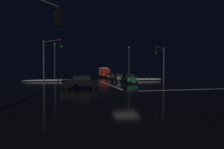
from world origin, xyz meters
The scene contains 17 objects.
ground centered at (0.00, 0.00, -0.05)m, with size 120.00×120.00×0.10m, color black.
stop_line_north centered at (0.00, 9.18, 0.00)m, with size 0.35×15.81×0.01m.
centre_line_ns centered at (0.00, 20.78, 0.00)m, with size 22.00×0.15×0.01m.
crosswalk_bar_east centered at (9.28, 0.00, 0.00)m, with size 15.81×0.40×0.01m.
snow_bank_left_curb centered at (-9.98, 19.17, 0.19)m, with size 10.50×1.50×0.38m.
snow_bank_right_curb centered at (9.98, 17.98, 0.25)m, with size 7.41×1.50×0.49m.
sedan_green centered at (4.22, 12.15, 0.80)m, with size 2.02×4.33×1.57m.
sedan_gray centered at (3.81, 17.61, 0.80)m, with size 2.02×4.33×1.57m.
sedan_white centered at (4.10, 23.25, 0.80)m, with size 2.02×4.33×1.57m.
sedan_orange centered at (4.25, 29.68, 0.80)m, with size 2.02×4.33×1.57m.
box_truck centered at (3.88, 37.10, 1.71)m, with size 2.68×8.28×3.08m.
sedan_black_crossing centered at (-4.54, 3.95, 0.80)m, with size 4.33×2.02×1.57m.
traffic_signal_nw centered at (-8.51, 8.51, 4.52)m, with size 2.91×2.91×6.61m.
traffic_signal_ne centered at (8.35, 8.35, 4.19)m, with size 3.16×3.16×6.07m.
traffic_signal_sw centered at (-8.12, -8.12, 4.39)m, with size 3.74×3.74×6.31m.
streetlamp_right_far centered at (10.28, 30.78, 5.25)m, with size 0.44×0.44×9.12m.
streetlamp_left_far centered at (-10.28, 30.78, 5.37)m, with size 0.44×0.44×9.36m.
Camera 1 is at (-5.22, -17.18, 2.16)m, focal length 27.74 mm.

